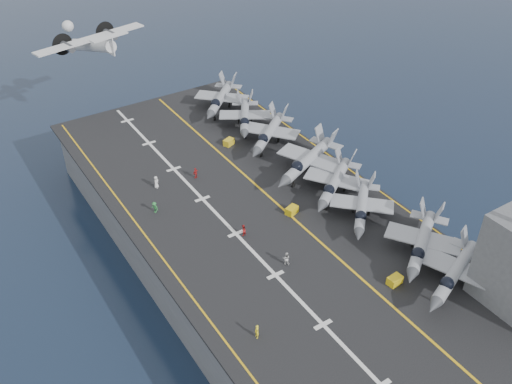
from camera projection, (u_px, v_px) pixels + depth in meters
ground at (270, 271)px, 89.85m from camera, size 500.00×500.00×0.00m
hull at (270, 247)px, 86.94m from camera, size 36.00×90.00×10.00m
flight_deck at (271, 221)px, 83.92m from camera, size 38.00×92.00×0.40m
foul_line at (287, 213)px, 85.11m from camera, size 0.35×90.00×0.02m
landing_centerline at (236, 234)px, 81.15m from camera, size 0.50×90.00×0.02m
deck_edge_port at (166, 262)px, 76.30m from camera, size 0.25×90.00×0.02m
deck_edge_stbd at (366, 181)px, 91.93m from camera, size 0.25×90.00×0.02m
fighter_jet_1 at (456, 271)px, 71.27m from camera, size 17.39×14.55×5.15m
fighter_jet_2 at (422, 241)px, 75.91m from camera, size 18.05×16.63×5.21m
fighter_jet_3 at (362, 205)px, 82.63m from camera, size 16.30×16.30×4.80m
fighter_jet_4 at (335, 181)px, 87.48m from camera, size 17.79×16.47×5.14m
fighter_jet_5 at (308, 159)px, 92.08m from camera, size 19.51×16.71×5.72m
fighter_jet_6 at (269, 132)px, 99.77m from camera, size 18.17×17.31×5.26m
fighter_jet_7 at (245, 116)px, 104.96m from camera, size 15.67×17.12×4.95m
fighter_jet_8 at (221, 97)px, 110.59m from camera, size 18.20×18.07×5.34m
tow_cart_a at (395, 280)px, 72.73m from camera, size 1.99×1.39×1.14m
tow_cart_b at (292, 210)px, 84.72m from camera, size 2.16×1.75×1.12m
tow_cart_c at (229, 142)px, 100.91m from camera, size 2.19×1.84×1.12m
crew_1 at (257, 332)px, 65.41m from camera, size 0.92×1.24×1.90m
crew_2 at (243, 230)px, 80.39m from camera, size 1.25×1.03×1.79m
crew_3 at (155, 207)px, 84.73m from camera, size 1.13×1.30×1.83m
crew_4 at (196, 173)px, 92.17m from camera, size 1.30×1.02×1.91m
crew_5 at (156, 182)px, 89.92m from camera, size 1.47×1.45×2.06m
crew_7 at (286, 258)px, 75.50m from camera, size 1.40×1.38×1.97m
transport_plane at (92, 46)px, 108.87m from camera, size 25.54×19.99×5.38m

